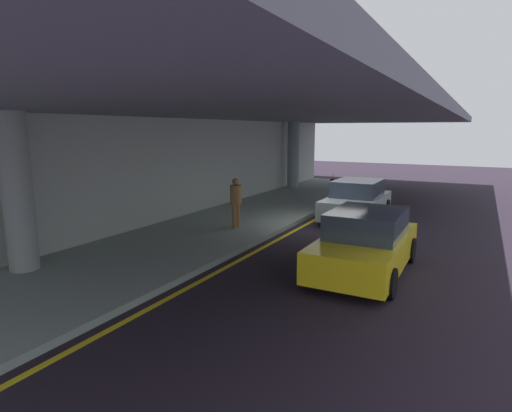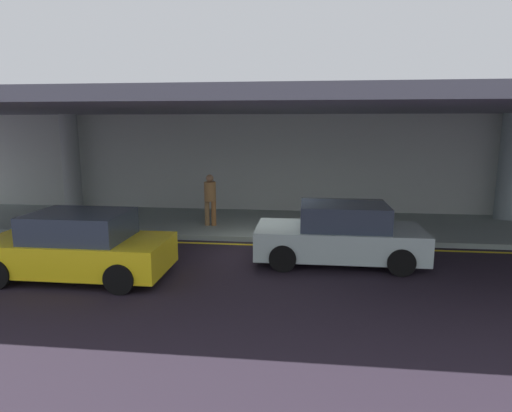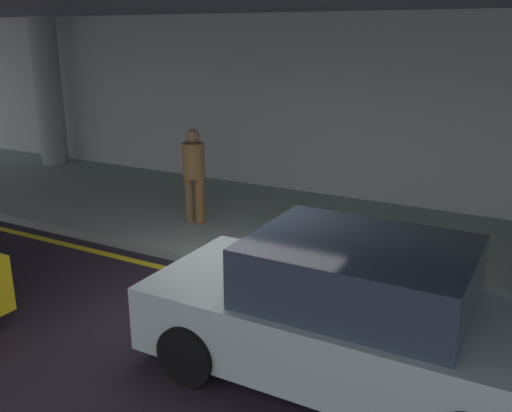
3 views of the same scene
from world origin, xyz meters
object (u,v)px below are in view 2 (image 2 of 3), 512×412
object	(u,v)px
support_column_far_left	(71,162)
support_column_left_mid	(508,167)
car_silver	(340,235)
car_yellow_taxi	(78,247)
traveler_with_luggage	(210,196)

from	to	relation	value
support_column_far_left	support_column_left_mid	distance (m)	16.00
car_silver	car_yellow_taxi	bearing A→B (deg)	-160.89
support_column_far_left	car_yellow_taxi	distance (m)	8.18
traveler_with_luggage	car_silver	bearing A→B (deg)	69.86
car_yellow_taxi	traveler_with_luggage	xyz separation A→B (m)	(1.96, 4.78, 0.40)
support_column_left_mid	car_yellow_taxi	xyz separation A→B (m)	(-11.99, -7.02, -1.26)
support_column_left_mid	car_silver	xyz separation A→B (m)	(-6.07, -5.24, -1.26)
traveler_with_luggage	support_column_far_left	bearing A→B (deg)	-93.61
support_column_left_mid	traveler_with_luggage	bearing A→B (deg)	-167.40
support_column_far_left	traveler_with_luggage	distance (m)	6.44
car_silver	support_column_left_mid	bearing A→B (deg)	43.16
car_yellow_taxi	traveler_with_luggage	size ratio (longest dim) A/B	2.44
support_column_far_left	car_yellow_taxi	size ratio (longest dim) A/B	0.89
support_column_far_left	car_yellow_taxi	world-z (taller)	support_column_far_left
support_column_far_left	traveler_with_luggage	xyz separation A→B (m)	(5.97, -2.24, -0.86)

